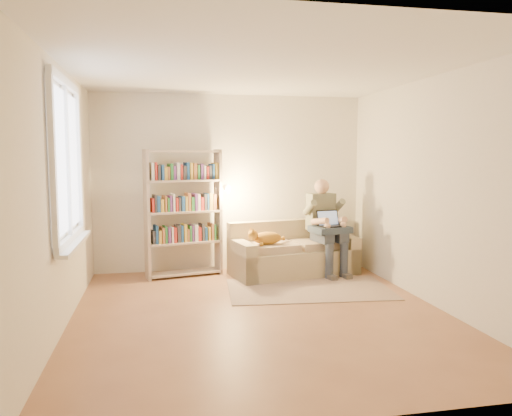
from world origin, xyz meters
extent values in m
plane|color=brown|center=(0.00, 0.00, 0.00)|extent=(4.50, 4.50, 0.00)
cube|color=white|center=(0.00, 0.00, 2.60)|extent=(4.00, 4.50, 0.02)
cube|color=silver|center=(-2.00, 0.00, 1.30)|extent=(0.02, 4.50, 2.60)
cube|color=silver|center=(2.00, 0.00, 1.30)|extent=(0.02, 4.50, 2.60)
cube|color=silver|center=(0.00, 2.25, 1.30)|extent=(4.00, 0.02, 2.60)
cube|color=silver|center=(0.00, -2.25, 1.30)|extent=(4.00, 0.02, 2.60)
plane|color=white|center=(-1.97, 0.20, 1.65)|extent=(0.00, 1.50, 1.50)
cube|color=white|center=(-1.96, 0.20, 2.44)|extent=(0.05, 1.50, 0.08)
cube|color=white|center=(-1.96, 0.20, 0.86)|extent=(0.05, 1.50, 0.08)
cube|color=white|center=(-1.96, 0.20, 1.65)|extent=(0.04, 0.05, 1.50)
cube|color=white|center=(-1.92, 0.20, 0.81)|extent=(0.12, 1.52, 0.04)
cube|color=tan|center=(0.84, 1.70, 0.19)|extent=(1.89, 1.11, 0.37)
cube|color=tan|center=(0.78, 2.01, 0.56)|extent=(1.78, 0.50, 0.38)
cube|color=tan|center=(0.05, 1.55, 0.27)|extent=(0.32, 0.82, 0.53)
cube|color=tan|center=(1.62, 1.85, 0.27)|extent=(0.32, 0.82, 0.53)
cube|color=#C0A88C|center=(0.45, 1.58, 0.43)|extent=(0.84, 0.66, 0.11)
cube|color=#C0A88C|center=(1.24, 1.73, 0.43)|extent=(0.84, 0.66, 0.11)
cube|color=gray|center=(1.27, 1.81, 0.89)|extent=(0.42, 0.28, 0.54)
sphere|color=tan|center=(1.28, 1.79, 1.26)|extent=(0.21, 0.21, 0.21)
cube|color=#323946|center=(1.21, 1.54, 0.57)|extent=(0.23, 0.46, 0.17)
cube|color=#323946|center=(1.44, 1.58, 0.57)|extent=(0.23, 0.46, 0.17)
cylinder|color=#323946|center=(1.25, 1.33, 0.25)|extent=(0.11, 0.11, 0.50)
cylinder|color=#323946|center=(1.48, 1.37, 0.25)|extent=(0.11, 0.11, 0.50)
ellipsoid|color=gold|center=(0.46, 1.56, 0.57)|extent=(0.43, 0.28, 0.18)
sphere|color=gold|center=(0.24, 1.48, 0.63)|extent=(0.14, 0.14, 0.14)
cylinder|color=gold|center=(0.66, 1.64, 0.53)|extent=(0.20, 0.07, 0.06)
cube|color=#273344|center=(1.31, 1.54, 0.66)|extent=(0.58, 0.50, 0.09)
cube|color=black|center=(1.32, 1.50, 0.72)|extent=(0.38, 0.30, 0.02)
cube|color=black|center=(1.30, 1.61, 0.82)|extent=(0.35, 0.15, 0.22)
plane|color=#8CA5CC|center=(1.30, 1.61, 0.82)|extent=(0.32, 0.15, 0.29)
cube|color=tan|center=(-1.22, 1.79, 0.90)|extent=(0.09, 0.27, 1.80)
cube|color=tan|center=(-0.22, 2.01, 0.90)|extent=(0.09, 0.27, 1.80)
cube|color=tan|center=(-0.72, 1.90, 0.05)|extent=(1.10, 0.49, 0.03)
cube|color=tan|center=(-0.72, 1.90, 0.49)|extent=(1.10, 0.49, 0.03)
cube|color=tan|center=(-0.72, 1.90, 0.92)|extent=(1.10, 0.49, 0.03)
cube|color=tan|center=(-0.72, 1.90, 1.36)|extent=(1.10, 0.49, 0.03)
cube|color=tan|center=(-0.72, 1.90, 1.77)|extent=(1.10, 0.49, 0.03)
cube|color=gold|center=(-0.72, 1.90, 0.61)|extent=(0.94, 0.40, 0.21)
cube|color=#995933|center=(-0.72, 1.90, 1.04)|extent=(0.94, 0.40, 0.21)
cube|color=#267233|center=(-0.72, 1.90, 1.48)|extent=(0.94, 0.40, 0.21)
cylinder|color=beige|center=(-0.29, 1.99, 0.96)|extent=(0.10, 0.10, 0.04)
cone|color=beige|center=(-0.12, 1.91, 1.23)|extent=(0.14, 0.16, 0.15)
cube|color=gray|center=(0.81, 0.85, 0.01)|extent=(2.15, 1.39, 0.01)
camera|label=1|loc=(-1.07, -5.14, 1.71)|focal=35.00mm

